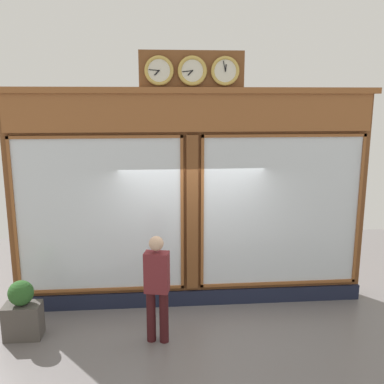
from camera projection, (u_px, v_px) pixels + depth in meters
The scene contains 4 objects.
shop_facade at pixel (191, 198), 7.58m from camera, with size 6.35×0.42×4.43m.
pedestrian at pixel (157, 285), 6.48m from camera, with size 0.40×0.29×1.69m.
planter_box at pixel (23, 321), 6.73m from camera, with size 0.56×0.36×0.55m, color #4C4742.
planter_shrub at pixel (21, 293), 6.63m from camera, with size 0.39×0.39×0.39m, color #285623.
Camera 1 is at (0.61, 7.24, 3.64)m, focal length 40.45 mm.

